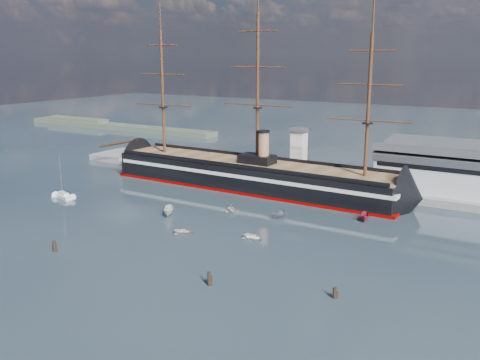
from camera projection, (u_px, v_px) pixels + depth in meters
The scene contains 15 objects.
ground at pixel (233, 208), 137.73m from camera, with size 600.00×600.00×0.00m, color #1C2B35.
quay at pixel (323, 184), 162.83m from camera, with size 180.00×18.00×2.00m, color slate.
quay_tower at pixel (299, 152), 161.55m from camera, with size 5.00×5.00×15.00m.
shoreline at pixel (105, 125), 286.15m from camera, with size 120.00×10.00×4.00m.
warship at pixel (246, 174), 157.46m from camera, with size 113.06×18.31×53.94m.
sailboat at pixel (64, 195), 146.74m from camera, with size 7.69×4.25×11.81m.
motorboat_a at pixel (169, 215), 131.23m from camera, with size 6.84×2.51×2.74m, color beige.
motorboat_b at pixel (184, 233), 118.12m from camera, with size 2.81×1.13×1.31m, color beige.
motorboat_c at pixel (279, 219), 128.72m from camera, with size 5.46×2.00×2.18m, color slate.
motorboat_d at pixel (231, 212), 133.84m from camera, with size 5.81×2.52×2.13m, color silver.
motorboat_e at pixel (253, 240), 114.20m from camera, with size 3.25×1.30×1.52m, color white.
motorboat_f at pixel (365, 221), 127.15m from camera, with size 5.87×2.15×2.35m, color #A0253B.
piling_near_left at pixel (55, 252), 107.29m from camera, with size 0.64×0.64×3.08m, color black.
piling_near_right at pixel (209, 285), 91.72m from camera, with size 0.64×0.64×3.17m, color black.
piling_far_right at pixel (334, 298), 86.90m from camera, with size 0.64×0.64×2.62m, color black.
Camera 1 is at (69.23, -72.80, 38.84)m, focal length 40.00 mm.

